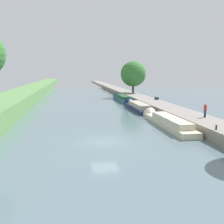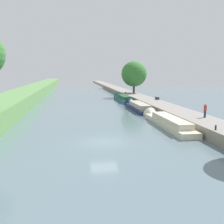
{
  "view_description": "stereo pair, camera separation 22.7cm",
  "coord_description": "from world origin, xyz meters",
  "px_view_note": "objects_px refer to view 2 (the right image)",
  "views": [
    {
      "loc": [
        -3.06,
        -23.08,
        6.42
      ],
      "look_at": [
        2.48,
        11.19,
        1.0
      ],
      "focal_mm": 41.67,
      "sensor_mm": 36.0,
      "label": 1
    },
    {
      "loc": [
        -2.84,
        -23.12,
        6.42
      ],
      "look_at": [
        2.48,
        11.19,
        1.0
      ],
      "focal_mm": 41.67,
      "sensor_mm": 36.0,
      "label": 2
    }
  ],
  "objects_px": {
    "narrowboat_cream": "(166,121)",
    "mooring_bollard_near": "(216,128)",
    "narrowboat_navy": "(137,107)",
    "park_bench": "(157,98)",
    "mooring_bollard_far": "(126,93)",
    "person_walking": "(205,110)",
    "narrowboat_teal": "(123,98)"
  },
  "relations": [
    {
      "from": "narrowboat_teal",
      "to": "mooring_bollard_near",
      "type": "bearing_deg",
      "value": -87.04
    },
    {
      "from": "person_walking",
      "to": "narrowboat_navy",
      "type": "bearing_deg",
      "value": 106.15
    },
    {
      "from": "narrowboat_cream",
      "to": "person_walking",
      "type": "distance_m",
      "value": 4.65
    },
    {
      "from": "narrowboat_navy",
      "to": "narrowboat_teal",
      "type": "bearing_deg",
      "value": 89.1
    },
    {
      "from": "narrowboat_cream",
      "to": "narrowboat_teal",
      "type": "distance_m",
      "value": 27.15
    },
    {
      "from": "park_bench",
      "to": "mooring_bollard_far",
      "type": "bearing_deg",
      "value": 102.75
    },
    {
      "from": "narrowboat_navy",
      "to": "mooring_bollard_far",
      "type": "bearing_deg",
      "value": 83.98
    },
    {
      "from": "narrowboat_cream",
      "to": "person_walking",
      "type": "bearing_deg",
      "value": -19.14
    },
    {
      "from": "narrowboat_navy",
      "to": "narrowboat_teal",
      "type": "relative_size",
      "value": 0.94
    },
    {
      "from": "narrowboat_navy",
      "to": "mooring_bollard_near",
      "type": "xyz_separation_m",
      "value": [
        2.02,
        -21.11,
        0.82
      ]
    },
    {
      "from": "narrowboat_cream",
      "to": "mooring_bollard_far",
      "type": "height_order",
      "value": "mooring_bollard_far"
    },
    {
      "from": "narrowboat_cream",
      "to": "mooring_bollard_near",
      "type": "bearing_deg",
      "value": -76.23
    },
    {
      "from": "narrowboat_navy",
      "to": "narrowboat_teal",
      "type": "height_order",
      "value": "narrowboat_teal"
    },
    {
      "from": "narrowboat_cream",
      "to": "narrowboat_navy",
      "type": "bearing_deg",
      "value": 90.57
    },
    {
      "from": "narrowboat_cream",
      "to": "park_bench",
      "type": "xyz_separation_m",
      "value": [
        5.08,
        18.43,
        0.94
      ]
    },
    {
      "from": "narrowboat_teal",
      "to": "mooring_bollard_far",
      "type": "relative_size",
      "value": 29.13
    },
    {
      "from": "mooring_bollard_far",
      "to": "park_bench",
      "type": "bearing_deg",
      "value": -77.25
    },
    {
      "from": "narrowboat_navy",
      "to": "narrowboat_teal",
      "type": "distance_m",
      "value": 13.73
    },
    {
      "from": "mooring_bollard_far",
      "to": "narrowboat_navy",
      "type": "bearing_deg",
      "value": -96.02
    },
    {
      "from": "narrowboat_teal",
      "to": "mooring_bollard_near",
      "type": "distance_m",
      "value": 34.9
    },
    {
      "from": "narrowboat_navy",
      "to": "person_walking",
      "type": "xyz_separation_m",
      "value": [
        4.31,
        -14.87,
        1.46
      ]
    },
    {
      "from": "narrowboat_cream",
      "to": "mooring_bollard_near",
      "type": "xyz_separation_m",
      "value": [
        1.89,
        -7.69,
        0.82
      ]
    },
    {
      "from": "narrowboat_cream",
      "to": "narrowboat_navy",
      "type": "xyz_separation_m",
      "value": [
        -0.13,
        13.42,
        0.01
      ]
    },
    {
      "from": "person_walking",
      "to": "park_bench",
      "type": "relative_size",
      "value": 1.11
    },
    {
      "from": "narrowboat_navy",
      "to": "park_bench",
      "type": "xyz_separation_m",
      "value": [
        5.22,
        5.01,
        0.94
      ]
    },
    {
      "from": "narrowboat_cream",
      "to": "mooring_bollard_far",
      "type": "xyz_separation_m",
      "value": [
        1.89,
        32.57,
        0.82
      ]
    },
    {
      "from": "narrowboat_cream",
      "to": "narrowboat_teal",
      "type": "xyz_separation_m",
      "value": [
        0.08,
        27.15,
        0.04
      ]
    },
    {
      "from": "narrowboat_teal",
      "to": "mooring_bollard_near",
      "type": "height_order",
      "value": "mooring_bollard_near"
    },
    {
      "from": "narrowboat_teal",
      "to": "mooring_bollard_far",
      "type": "distance_m",
      "value": 5.76
    },
    {
      "from": "narrowboat_cream",
      "to": "mooring_bollard_near",
      "type": "distance_m",
      "value": 7.96
    },
    {
      "from": "person_walking",
      "to": "park_bench",
      "type": "height_order",
      "value": "person_walking"
    },
    {
      "from": "narrowboat_teal",
      "to": "mooring_bollard_far",
      "type": "height_order",
      "value": "mooring_bollard_far"
    }
  ]
}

